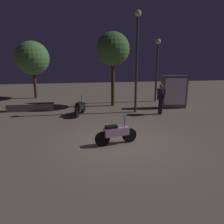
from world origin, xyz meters
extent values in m
plane|color=#756656|center=(0.00, 0.00, 0.00)|extent=(40.00, 40.00, 0.00)
cylinder|color=black|center=(-0.68, -0.33, 0.28)|extent=(0.57, 0.21, 0.56)
cylinder|color=black|center=(0.40, -0.10, 0.28)|extent=(0.57, 0.21, 0.56)
cube|color=#C68CB7|center=(-0.14, -0.21, 0.51)|extent=(0.99, 0.49, 0.30)
cube|color=black|center=(-0.34, -0.26, 0.71)|extent=(0.48, 0.33, 0.10)
cylinder|color=gray|center=(0.20, -0.14, 0.89)|extent=(0.07, 0.07, 0.45)
sphere|color=#F2EABF|center=(0.30, -0.12, 0.56)|extent=(0.12, 0.12, 0.12)
cylinder|color=black|center=(-1.62, 3.68, 0.28)|extent=(0.28, 0.56, 0.56)
cylinder|color=black|center=(-1.25, 4.72, 0.28)|extent=(0.28, 0.56, 0.56)
cube|color=black|center=(-1.44, 4.20, 0.51)|extent=(0.60, 1.00, 0.30)
cube|color=black|center=(-1.50, 4.01, 0.71)|extent=(0.37, 0.50, 0.10)
cylinder|color=gray|center=(-1.32, 4.53, 0.89)|extent=(0.08, 0.08, 0.45)
sphere|color=#F2EABF|center=(-1.28, 4.62, 0.56)|extent=(0.12, 0.12, 0.12)
cylinder|color=black|center=(3.18, 3.58, 0.42)|extent=(0.12, 0.12, 0.84)
cylinder|color=black|center=(3.12, 3.73, 0.42)|extent=(0.12, 0.12, 0.84)
cube|color=#261E38|center=(3.15, 3.66, 1.16)|extent=(0.36, 0.43, 0.63)
sphere|color=brown|center=(3.15, 3.66, 1.62)|extent=(0.23, 0.23, 0.23)
cylinder|color=#261E38|center=(3.24, 3.44, 1.19)|extent=(0.16, 0.21, 0.57)
cylinder|color=#261E38|center=(3.05, 3.88, 1.19)|extent=(0.16, 0.21, 0.57)
cylinder|color=#38383D|center=(4.18, 7.20, 2.07)|extent=(0.14, 0.14, 4.14)
sphere|color=#F9E59E|center=(4.18, 7.20, 4.28)|extent=(0.36, 0.36, 0.36)
cylinder|color=#38383D|center=(1.85, 4.34, 2.67)|extent=(0.14, 0.14, 5.35)
sphere|color=#F9E59E|center=(1.85, 4.34, 5.49)|extent=(0.36, 0.36, 0.36)
cylinder|color=#4C331E|center=(0.80, 6.29, 1.48)|extent=(0.24, 0.24, 2.97)
sphere|color=#477A38|center=(0.80, 6.29, 3.72)|extent=(2.15, 2.15, 2.15)
cylinder|color=#4C331E|center=(-4.92, 9.98, 1.13)|extent=(0.24, 0.24, 2.25)
sphere|color=#568C42|center=(-4.92, 9.98, 3.15)|extent=(2.58, 2.58, 2.58)
cube|color=#595960|center=(4.61, 5.08, 1.05)|extent=(1.65, 0.72, 2.10)
cube|color=white|center=(4.57, 4.81, 1.10)|extent=(1.34, 0.23, 1.68)
cube|color=gray|center=(-4.44, 5.67, 0.23)|extent=(2.74, 0.50, 0.45)
camera|label=1|loc=(-1.46, -7.39, 3.17)|focal=33.23mm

